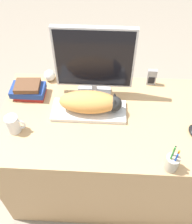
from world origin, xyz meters
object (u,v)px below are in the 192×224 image
(baseball, at_px, (50,75))
(coffee_mug, at_px, (14,124))
(phone, at_px, (152,77))
(keyboard, at_px, (89,111))
(book_stack, at_px, (28,90))
(pen_cup, at_px, (172,162))
(monitor, at_px, (94,62))
(cat, at_px, (92,102))

(baseball, bearing_deg, coffee_mug, -105.63)
(coffee_mug, height_order, phone, phone)
(keyboard, relative_size, book_stack, 2.09)
(pen_cup, bearing_deg, phone, 94.17)
(keyboard, xyz_separation_m, monitor, (0.02, 0.18, 0.23))
(monitor, relative_size, book_stack, 2.21)
(coffee_mug, distance_m, book_stack, 0.29)
(cat, bearing_deg, coffee_mug, -159.34)
(baseball, bearing_deg, pen_cup, -41.39)
(cat, bearing_deg, book_stack, 163.03)
(monitor, distance_m, coffee_mug, 0.58)
(keyboard, relative_size, monitor, 0.95)
(monitor, bearing_deg, baseball, 160.92)
(pen_cup, bearing_deg, keyboard, 140.95)
(monitor, xyz_separation_m, coffee_mug, (-0.43, -0.34, -0.19))
(coffee_mug, xyz_separation_m, pen_cup, (0.85, -0.20, -0.00))
(cat, xyz_separation_m, coffee_mug, (-0.43, -0.16, -0.03))
(keyboard, bearing_deg, monitor, 82.71)
(baseball, distance_m, phone, 0.68)
(phone, height_order, book_stack, phone)
(cat, height_order, monitor, monitor)
(keyboard, relative_size, baseball, 5.91)
(pen_cup, bearing_deg, coffee_mug, 167.03)
(pen_cup, xyz_separation_m, phone, (-0.05, 0.64, 0.01))
(cat, distance_m, monitor, 0.24)
(cat, height_order, coffee_mug, cat)
(coffee_mug, height_order, pen_cup, pen_cup)
(monitor, relative_size, coffee_mug, 4.24)
(phone, bearing_deg, monitor, -164.85)
(cat, distance_m, baseball, 0.42)
(pen_cup, bearing_deg, book_stack, 149.93)
(monitor, relative_size, pen_cup, 2.50)
(phone, distance_m, book_stack, 0.80)
(cat, distance_m, phone, 0.47)
(monitor, distance_m, baseball, 0.39)
(coffee_mug, bearing_deg, book_stack, 86.46)
(keyboard, distance_m, cat, 0.08)
(pen_cup, xyz_separation_m, book_stack, (-0.84, 0.48, -0.00))
(pen_cup, distance_m, baseball, 0.97)
(keyboard, xyz_separation_m, pen_cup, (0.44, -0.36, 0.04))
(monitor, xyz_separation_m, book_stack, (-0.42, -0.05, -0.20))
(keyboard, distance_m, coffee_mug, 0.44)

